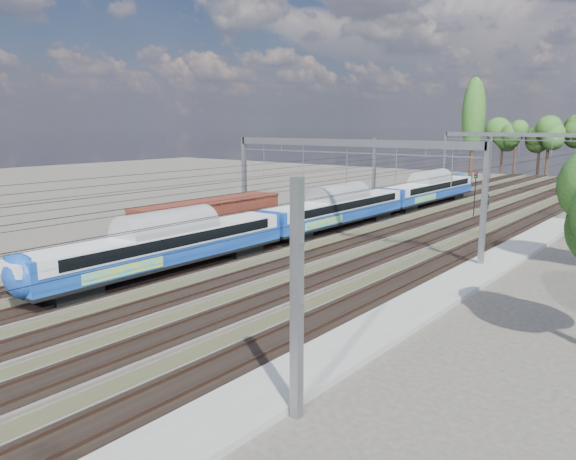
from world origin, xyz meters
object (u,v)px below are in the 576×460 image
Objects in this scene: emu_train at (336,205)px; signal_near at (475,189)px; signal_far at (570,178)px; freight_boxcar at (210,220)px; worker at (488,202)px.

signal_near reaches higher than emu_train.
signal_far is (5.83, 17.99, 0.23)m from signal_near.
signal_far reaches higher than emu_train.
freight_boxcar reaches higher than worker.
worker is (7.10, 22.35, -1.61)m from emu_train.
emu_train is 4.33× the size of freight_boxcar.
signal_far is at bearing 68.38° from emu_train.
freight_boxcar is at bearing -133.62° from signal_far.
emu_train is at bearing 70.05° from freight_boxcar.
signal_near reaches higher than freight_boxcar.
worker is 6.67m from signal_near.
signal_far is (18.01, 46.48, 1.10)m from freight_boxcar.
signal_far is (13.50, 34.08, 0.82)m from emu_train.
emu_train is 12.66× the size of signal_near.
signal_far reaches higher than worker.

